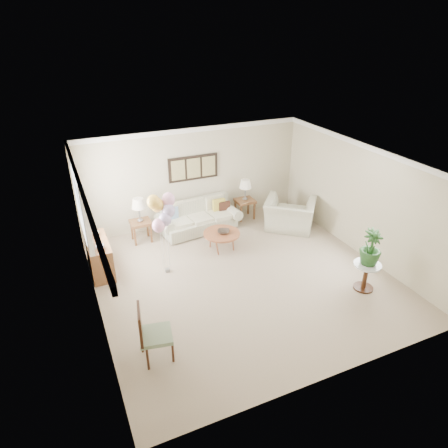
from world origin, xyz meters
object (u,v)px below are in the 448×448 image
at_px(coffee_table, 222,234).
at_px(armchair, 290,215).
at_px(sofa, 198,219).
at_px(accent_chair, 151,333).
at_px(balloon_cluster, 162,211).

relative_size(coffee_table, armchair, 0.70).
xyz_separation_m(sofa, armchair, (2.23, -0.91, 0.10)).
bearing_deg(sofa, armchair, -22.11).
xyz_separation_m(armchair, accent_chair, (-4.52, -3.05, 0.14)).
bearing_deg(balloon_cluster, accent_chair, -111.57).
bearing_deg(armchair, accent_chair, 74.08).
xyz_separation_m(coffee_table, balloon_cluster, (-1.52, -0.44, 1.09)).
bearing_deg(accent_chair, coffee_table, 48.67).
xyz_separation_m(sofa, accent_chair, (-2.29, -3.95, 0.23)).
bearing_deg(armchair, balloon_cluster, 51.10).
bearing_deg(balloon_cluster, sofa, 49.70).
height_order(armchair, balloon_cluster, balloon_cluster).
bearing_deg(accent_chair, armchair, 33.96).
xyz_separation_m(accent_chair, balloon_cluster, (0.93, 2.35, 0.96)).
height_order(sofa, balloon_cluster, balloon_cluster).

